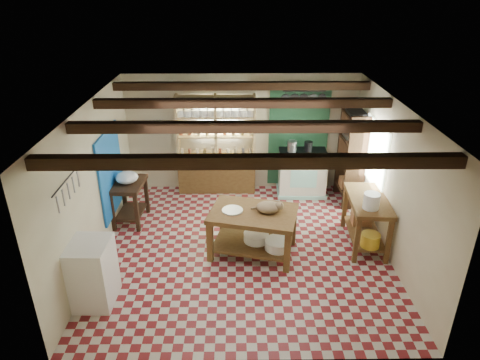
{
  "coord_description": "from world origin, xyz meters",
  "views": [
    {
      "loc": [
        -0.14,
        -6.42,
        4.39
      ],
      "look_at": [
        -0.06,
        0.3,
        1.2
      ],
      "focal_mm": 32.0,
      "sensor_mm": 36.0,
      "label": 1
    }
  ],
  "objects_px": {
    "work_table": "(253,232)",
    "right_counter": "(365,221)",
    "stove": "(302,173)",
    "prep_table": "(130,202)",
    "white_cabinet": "(93,273)",
    "cat": "(269,207)"
  },
  "relations": [
    {
      "from": "work_table",
      "to": "white_cabinet",
      "type": "relative_size",
      "value": 1.44
    },
    {
      "from": "stove",
      "to": "white_cabinet",
      "type": "distance_m",
      "value": 4.99
    },
    {
      "from": "cat",
      "to": "white_cabinet",
      "type": "bearing_deg",
      "value": -151.62
    },
    {
      "from": "work_table",
      "to": "right_counter",
      "type": "distance_m",
      "value": 2.03
    },
    {
      "from": "white_cabinet",
      "to": "right_counter",
      "type": "xyz_separation_m",
      "value": [
        4.4,
        1.47,
        -0.04
      ]
    },
    {
      "from": "prep_table",
      "to": "cat",
      "type": "xyz_separation_m",
      "value": [
        2.62,
        -1.11,
        0.49
      ]
    },
    {
      "from": "right_counter",
      "to": "cat",
      "type": "xyz_separation_m",
      "value": [
        -1.76,
        -0.27,
        0.45
      ]
    },
    {
      "from": "cat",
      "to": "work_table",
      "type": "bearing_deg",
      "value": -178.69
    },
    {
      "from": "work_table",
      "to": "white_cabinet",
      "type": "distance_m",
      "value": 2.68
    },
    {
      "from": "white_cabinet",
      "to": "cat",
      "type": "bearing_deg",
      "value": 26.25
    },
    {
      "from": "work_table",
      "to": "right_counter",
      "type": "bearing_deg",
      "value": 21.0
    },
    {
      "from": "work_table",
      "to": "cat",
      "type": "xyz_separation_m",
      "value": [
        0.25,
        -0.01,
        0.5
      ]
    },
    {
      "from": "prep_table",
      "to": "right_counter",
      "type": "distance_m",
      "value": 4.46
    },
    {
      "from": "cat",
      "to": "stove",
      "type": "bearing_deg",
      "value": 72.08
    },
    {
      "from": "white_cabinet",
      "to": "right_counter",
      "type": "bearing_deg",
      "value": 20.16
    },
    {
      "from": "right_counter",
      "to": "cat",
      "type": "relative_size",
      "value": 3.13
    },
    {
      "from": "prep_table",
      "to": "cat",
      "type": "height_order",
      "value": "cat"
    },
    {
      "from": "prep_table",
      "to": "cat",
      "type": "distance_m",
      "value": 2.88
    },
    {
      "from": "prep_table",
      "to": "stove",
      "type": "bearing_deg",
      "value": 22.5
    },
    {
      "from": "stove",
      "to": "cat",
      "type": "distance_m",
      "value": 2.51
    },
    {
      "from": "stove",
      "to": "prep_table",
      "type": "bearing_deg",
      "value": -159.54
    },
    {
      "from": "stove",
      "to": "right_counter",
      "type": "xyz_separation_m",
      "value": [
        0.85,
        -2.03,
        -0.04
      ]
    }
  ]
}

